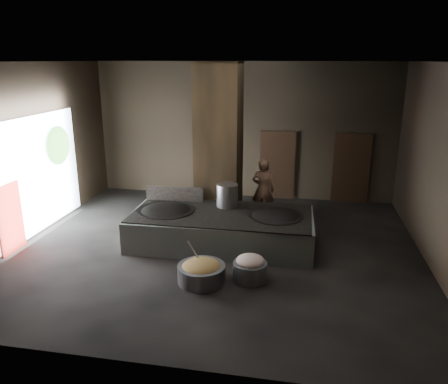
% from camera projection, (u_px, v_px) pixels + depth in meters
% --- Properties ---
extents(floor, '(10.00, 9.00, 0.10)m').
position_uv_depth(floor, '(216.00, 250.00, 11.01)').
color(floor, black).
rests_on(floor, ground).
extents(ceiling, '(10.00, 9.00, 0.10)m').
position_uv_depth(ceiling, '(215.00, 59.00, 9.67)').
color(ceiling, black).
rests_on(ceiling, back_wall).
extents(back_wall, '(10.00, 0.10, 4.50)m').
position_uv_depth(back_wall, '(243.00, 131.00, 14.62)').
color(back_wall, black).
rests_on(back_wall, ground).
extents(front_wall, '(10.00, 0.10, 4.50)m').
position_uv_depth(front_wall, '(151.00, 232.00, 6.06)').
color(front_wall, black).
rests_on(front_wall, ground).
extents(left_wall, '(0.10, 9.00, 4.50)m').
position_uv_depth(left_wall, '(24.00, 153.00, 11.22)').
color(left_wall, black).
rests_on(left_wall, ground).
extents(right_wall, '(0.10, 9.00, 4.50)m').
position_uv_depth(right_wall, '(444.00, 170.00, 9.46)').
color(right_wall, black).
rests_on(right_wall, ground).
extents(pillar, '(1.20, 1.20, 4.50)m').
position_uv_depth(pillar, '(219.00, 145.00, 12.18)').
color(pillar, black).
rests_on(pillar, ground).
extents(hearth_platform, '(4.64, 2.30, 0.80)m').
position_uv_depth(hearth_platform, '(221.00, 229.00, 11.15)').
color(hearth_platform, '#9FB0A2').
rests_on(hearth_platform, ground).
extents(platform_cap, '(4.49, 2.15, 0.03)m').
position_uv_depth(platform_cap, '(221.00, 213.00, 11.03)').
color(platform_cap, black).
rests_on(platform_cap, hearth_platform).
extents(wok_left, '(1.45, 1.45, 0.40)m').
position_uv_depth(wok_left, '(166.00, 213.00, 11.26)').
color(wok_left, black).
rests_on(wok_left, hearth_platform).
extents(wok_left_rim, '(1.48, 1.48, 0.05)m').
position_uv_depth(wok_left_rim, '(166.00, 210.00, 11.24)').
color(wok_left_rim, black).
rests_on(wok_left_rim, hearth_platform).
extents(wok_right, '(1.35, 1.35, 0.38)m').
position_uv_depth(wok_right, '(275.00, 219.00, 10.86)').
color(wok_right, black).
rests_on(wok_right, hearth_platform).
extents(wok_right_rim, '(1.38, 1.38, 0.05)m').
position_uv_depth(wok_right_rim, '(275.00, 216.00, 10.84)').
color(wok_right_rim, black).
rests_on(wok_right_rim, hearth_platform).
extents(stock_pot, '(0.56, 0.56, 0.60)m').
position_uv_depth(stock_pot, '(227.00, 195.00, 11.45)').
color(stock_pot, '#AFB2B7').
rests_on(stock_pot, hearth_platform).
extents(splash_guard, '(1.60, 0.10, 0.40)m').
position_uv_depth(splash_guard, '(175.00, 194.00, 11.93)').
color(splash_guard, black).
rests_on(splash_guard, hearth_platform).
extents(cook, '(0.70, 0.49, 1.82)m').
position_uv_depth(cook, '(263.00, 190.00, 12.73)').
color(cook, '#8D6148').
rests_on(cook, ground).
extents(veg_basin, '(1.34, 1.34, 0.38)m').
position_uv_depth(veg_basin, '(201.00, 274.00, 9.27)').
color(veg_basin, slate).
rests_on(veg_basin, ground).
extents(veg_fill, '(0.84, 0.84, 0.26)m').
position_uv_depth(veg_fill, '(201.00, 267.00, 9.22)').
color(veg_fill, olive).
rests_on(veg_fill, veg_basin).
extents(ladle, '(0.32, 0.29, 0.73)m').
position_uv_depth(ladle, '(196.00, 254.00, 9.33)').
color(ladle, '#AFB2B7').
rests_on(ladle, veg_basin).
extents(meat_basin, '(0.90, 0.90, 0.40)m').
position_uv_depth(meat_basin, '(250.00, 271.00, 9.35)').
color(meat_basin, slate).
rests_on(meat_basin, ground).
extents(meat_fill, '(0.61, 0.61, 0.23)m').
position_uv_depth(meat_fill, '(250.00, 261.00, 9.27)').
color(meat_fill, tan).
rests_on(meat_fill, meat_basin).
extents(doorway_near, '(1.18, 0.08, 2.38)m').
position_uv_depth(doorway_near, '(277.00, 167.00, 14.66)').
color(doorway_near, black).
rests_on(doorway_near, ground).
extents(doorway_near_glow, '(0.90, 0.04, 2.13)m').
position_uv_depth(doorway_near_glow, '(272.00, 167.00, 14.80)').
color(doorway_near_glow, '#8C6647').
rests_on(doorway_near_glow, ground).
extents(doorway_far, '(1.18, 0.08, 2.38)m').
position_uv_depth(doorway_far, '(351.00, 170.00, 14.24)').
color(doorway_far, black).
rests_on(doorway_far, ground).
extents(doorway_far_glow, '(0.76, 0.04, 1.80)m').
position_uv_depth(doorway_far_glow, '(352.00, 170.00, 14.39)').
color(doorway_far_glow, '#8C6647').
rests_on(doorway_far_glow, ground).
extents(left_opening, '(0.04, 4.20, 3.10)m').
position_uv_depth(left_opening, '(35.00, 175.00, 11.58)').
color(left_opening, white).
rests_on(left_opening, ground).
extents(pavilion_sliver, '(0.05, 0.90, 1.70)m').
position_uv_depth(pavilion_sliver, '(10.00, 219.00, 10.57)').
color(pavilion_sliver, maroon).
rests_on(pavilion_sliver, ground).
extents(tree_silhouette, '(0.28, 1.10, 1.10)m').
position_uv_depth(tree_silhouette, '(58.00, 145.00, 12.43)').
color(tree_silhouette, '#194714').
rests_on(tree_silhouette, left_opening).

